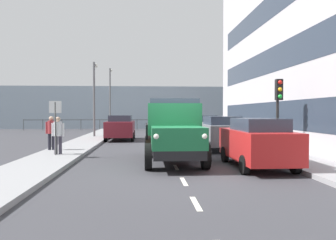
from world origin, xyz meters
The scene contains 18 objects.
ground_plane centered at (0.00, -8.93, 0.00)m, with size 80.00×80.00×0.00m, color #38383D.
sidewalk_left centered at (-4.81, -8.93, 0.07)m, with size 2.11×34.16×0.15m, color gray.
sidewalk_right centered at (4.81, -8.93, 0.07)m, with size 2.11×34.16×0.15m, color gray.
road_centreline_markings centered at (0.00, -7.55, 0.00)m, with size 0.12×29.16×0.01m.
building_terrace centered at (-8.89, -7.55, 6.20)m, with size 6.09×22.38×12.41m.
sea_horizon centered at (0.00, -29.01, 2.50)m, with size 80.00×0.80×5.00m, color #8C9EAD.
seawall_railing centered at (0.00, -25.41, 0.92)m, with size 28.08×0.08×1.20m.
truck_vintage_green centered at (0.01, -1.83, 1.18)m, with size 2.17×5.64×2.43m.
car_red_kerbside_near centered at (-2.81, -0.77, 0.89)m, with size 1.81×4.07×1.72m.
car_grey_kerbside_1 centered at (-2.81, -6.32, 0.90)m, with size 1.93×4.04×1.72m.
car_silver_kerbside_2 centered at (-2.81, -11.78, 0.90)m, with size 1.92×3.98×1.72m.
car_maroon_oppositeside_0 centered at (2.81, -12.53, 0.90)m, with size 1.92×4.08×1.72m.
pedestrian_couple_a centered at (4.77, -3.79, 1.08)m, with size 0.53×0.34×1.59m.
pedestrian_couple_b centered at (5.51, -5.46, 1.08)m, with size 0.53×0.34×1.59m.
traffic_light_near centered at (-4.65, -3.40, 2.47)m, with size 0.28×0.41×3.20m.
lamp_post_promenade centered at (4.88, -14.52, 3.50)m, with size 0.32×1.14×5.51m.
lamp_post_far centered at (4.85, -25.17, 4.01)m, with size 0.32×1.14×6.49m.
street_sign centered at (4.82, -3.57, 1.68)m, with size 0.50×0.07×2.25m.
Camera 1 is at (1.05, 10.45, 1.93)m, focal length 35.28 mm.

